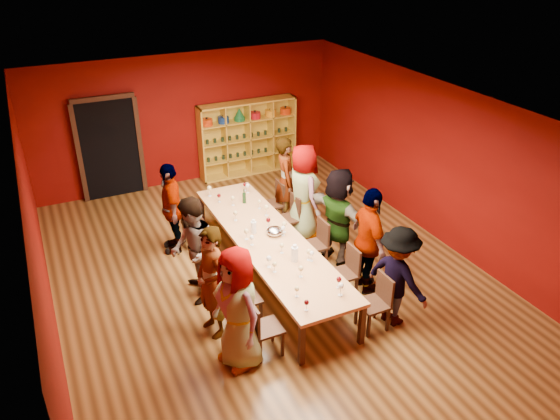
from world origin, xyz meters
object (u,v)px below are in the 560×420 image
object	(u,v)px
person_right_0	(397,276)
person_right_3	(303,192)
tasting_table	(269,241)
person_right_4	(286,180)
chair_person_right_2	(317,241)
person_left_0	(238,308)
chair_person_right_1	(347,270)
shelving_unit	(247,134)
person_right_1	(369,241)
chair_person_right_0	(378,299)
chair_person_left_1	(241,296)
chair_person_left_4	(190,222)
wine_bottle	(244,198)
person_left_1	(212,283)
person_left_2	(193,251)
person_left_4	(172,208)
spittoon_bowl	(275,231)
person_right_2	(338,216)
chair_person_right_4	(275,201)
chair_person_right_3	(290,215)
chair_person_left_2	(220,265)
chair_person_left_0	(261,326)

from	to	relation	value
person_right_0	person_right_3	distance (m)	2.94
tasting_table	person_right_4	size ratio (longest dim) A/B	2.49
chair_person_right_2	person_left_0	bearing A→B (deg)	-142.23
chair_person_right_1	person_right_3	world-z (taller)	person_right_3
shelving_unit	chair_person_right_2	xyz separation A→B (m)	(-0.49, -4.40, -0.49)
person_left_0	person_right_1	size ratio (longest dim) A/B	0.98
chair_person_right_0	chair_person_left_1	bearing A→B (deg)	152.47
chair_person_left_4	wine_bottle	world-z (taller)	wine_bottle
person_left_1	person_right_4	size ratio (longest dim) A/B	0.98
person_left_2	wine_bottle	world-z (taller)	person_left_2
shelving_unit	chair_person_right_0	world-z (taller)	shelving_unit
person_left_4	person_right_3	xyz separation A→B (m)	(2.41, -0.57, 0.07)
person_right_1	person_right_3	distance (m)	2.07
chair_person_right_2	shelving_unit	bearing A→B (deg)	83.69
spittoon_bowl	person_right_4	bearing A→B (deg)	58.02
shelving_unit	chair_person_left_4	size ratio (longest dim) A/B	2.70
person_left_1	chair_person_right_1	bearing A→B (deg)	77.62
chair_person_right_1	person_left_2	bearing A→B (deg)	155.85
chair_person_right_2	person_right_2	world-z (taller)	person_right_2
person_right_1	person_right_2	bearing A→B (deg)	8.84
chair_person_left_1	person_right_3	distance (m)	2.92
chair_person_right_0	person_left_2	bearing A→B (deg)	140.05
person_right_1	chair_person_left_4	bearing A→B (deg)	49.83
person_left_1	person_left_4	bearing A→B (deg)	166.86
chair_person_right_4	wine_bottle	world-z (taller)	wine_bottle
person_right_2	chair_person_right_3	world-z (taller)	person_right_2
chair_person_left_2	person_right_1	size ratio (longest dim) A/B	0.48
chair_person_right_4	wine_bottle	xyz separation A→B (m)	(-0.78, -0.28, 0.36)
shelving_unit	person_left_0	xyz separation A→B (m)	(-2.64, -6.06, -0.07)
chair_person_left_2	spittoon_bowl	bearing A→B (deg)	6.78
chair_person_left_2	chair_person_right_4	xyz separation A→B (m)	(1.82, 1.74, 0.00)
chair_person_right_1	person_right_4	world-z (taller)	person_right_4
chair_person_right_3	chair_person_left_4	bearing A→B (deg)	162.50
person_left_0	person_left_1	size ratio (longest dim) A/B	1.03
tasting_table	chair_person_left_4	xyz separation A→B (m)	(-0.91, 1.57, -0.20)
person_right_0	person_right_3	size ratio (longest dim) A/B	0.86
chair_person_right_3	spittoon_bowl	world-z (taller)	spittoon_bowl
person_left_0	spittoon_bowl	bearing A→B (deg)	129.42
person_left_0	chair_person_left_2	distance (m)	1.77
chair_person_left_0	chair_person_right_3	distance (m)	3.29
chair_person_left_0	person_right_1	bearing A→B (deg)	17.15
person_left_2	chair_person_right_4	bearing A→B (deg)	137.99
person_right_0	person_right_4	size ratio (longest dim) A/B	0.90
tasting_table	person_left_4	distance (m)	2.00
person_left_4	wine_bottle	bearing A→B (deg)	92.81
person_left_1	chair_person_left_1	bearing A→B (deg)	79.51
person_left_2	chair_person_left_4	bearing A→B (deg)	175.56
person_right_0	chair_person_right_2	xyz separation A→B (m)	(-0.32, 1.86, -0.32)
chair_person_right_0	wine_bottle	world-z (taller)	wine_bottle
shelving_unit	chair_person_left_0	bearing A→B (deg)	-110.83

